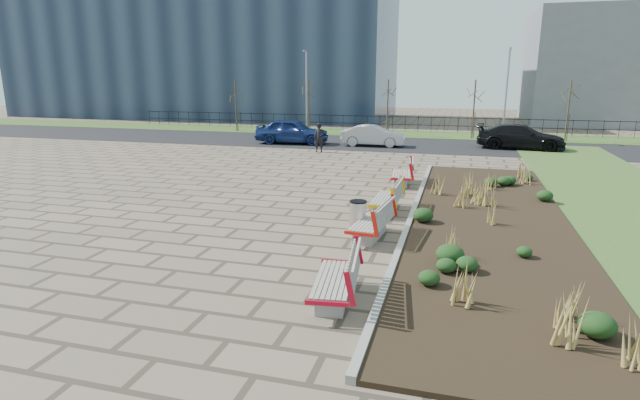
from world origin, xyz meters
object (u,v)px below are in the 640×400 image
(lamp_east, at_px, (506,95))
(pedestrian, at_px, (319,138))
(car_blue, at_px, (292,131))
(car_black, at_px, (520,137))
(bench_c, at_px, (385,197))
(car_silver, at_px, (373,136))
(bench_b, at_px, (370,220))
(bench_a, at_px, (334,277))
(litter_bin, at_px, (358,218))
(lamp_west, at_px, (307,93))
(bench_d, at_px, (401,172))

(lamp_east, bearing_deg, pedestrian, -141.18)
(car_blue, distance_m, car_black, 14.07)
(bench_c, relative_size, car_silver, 0.53)
(bench_b, distance_m, car_black, 20.02)
(bench_a, xyz_separation_m, bench_b, (0.00, 4.06, 0.00))
(car_blue, xyz_separation_m, lamp_east, (13.29, 5.49, 2.22))
(litter_bin, relative_size, lamp_west, 0.16)
(lamp_west, bearing_deg, bench_a, -71.79)
(pedestrian, bearing_deg, lamp_west, 110.75)
(bench_d, xyz_separation_m, car_black, (5.71, 12.01, 0.25))
(bench_d, bearing_deg, bench_c, -95.36)
(car_blue, height_order, car_black, car_blue)
(pedestrian, relative_size, car_blue, 0.36)
(bench_c, xyz_separation_m, car_black, (5.71, 16.37, 0.25))
(lamp_east, bearing_deg, lamp_west, 180.00)
(car_black, bearing_deg, litter_bin, 167.10)
(bench_a, height_order, car_blue, car_blue)
(bench_c, height_order, pedestrian, pedestrian)
(car_black, bearing_deg, car_silver, 102.39)
(litter_bin, bearing_deg, lamp_west, 110.51)
(bench_c, xyz_separation_m, lamp_east, (5.00, 20.47, 2.54))
(pedestrian, distance_m, car_blue, 4.06)
(bench_b, bearing_deg, car_blue, 120.86)
(bench_a, bearing_deg, litter_bin, 87.98)
(bench_d, distance_m, litter_bin, 6.90)
(litter_bin, distance_m, lamp_west, 24.69)
(bench_a, xyz_separation_m, lamp_west, (-9.00, 27.35, 2.54))
(litter_bin, xyz_separation_m, lamp_east, (5.40, 23.00, 2.57))
(bench_d, bearing_deg, car_silver, 100.22)
(bench_a, bearing_deg, bench_c, 82.79)
(car_silver, bearing_deg, bench_b, -172.20)
(bench_d, relative_size, car_black, 0.42)
(litter_bin, distance_m, car_silver, 17.96)
(bench_a, xyz_separation_m, car_blue, (-8.29, 21.87, 0.32))
(bench_d, xyz_separation_m, lamp_east, (5.00, 16.11, 2.54))
(litter_bin, xyz_separation_m, lamp_west, (-8.60, 23.00, 2.57))
(bench_b, height_order, bench_d, same)
(pedestrian, relative_size, lamp_west, 0.28)
(bench_d, height_order, litter_bin, bench_d)
(bench_d, xyz_separation_m, litter_bin, (-0.40, -6.88, -0.03))
(car_black, distance_m, lamp_west, 15.44)
(pedestrian, relative_size, lamp_east, 0.28)
(car_black, xyz_separation_m, lamp_west, (-14.71, 4.10, 2.29))
(bench_a, distance_m, lamp_east, 27.92)
(lamp_west, bearing_deg, car_black, -15.58)
(bench_b, distance_m, car_silver, 18.31)
(bench_c, bearing_deg, pedestrian, 116.09)
(pedestrian, xyz_separation_m, car_silver, (2.58, 3.30, -0.17))
(bench_c, relative_size, pedestrian, 1.25)
(bench_d, bearing_deg, pedestrian, 121.16)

